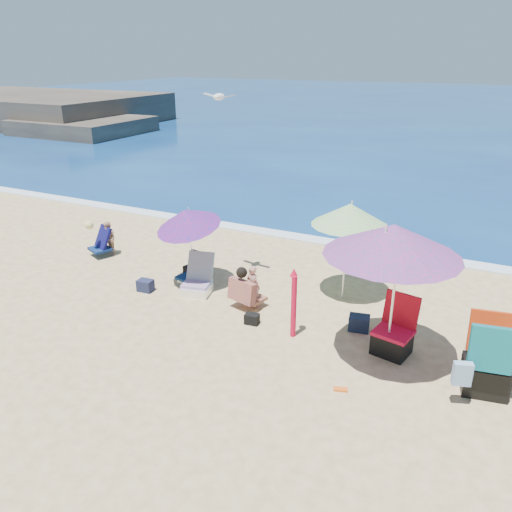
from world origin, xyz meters
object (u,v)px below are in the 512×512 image
at_px(umbrella_striped, 350,215).
at_px(seagull, 219,97).
at_px(person_left, 106,238).
at_px(camp_chair_right, 486,366).
at_px(person_center, 248,288).
at_px(umbrella_blue, 187,218).
at_px(camp_chair_left, 393,337).
at_px(umbrella_turquoise, 393,240).
at_px(chair_rainbow, 198,283).
at_px(furled_umbrella, 294,300).
at_px(chair_navy, 193,275).

height_order(umbrella_striped, seagull, seagull).
bearing_deg(person_left, seagull, 0.11).
height_order(camp_chair_right, person_center, camp_chair_right).
bearing_deg(umbrella_blue, camp_chair_left, -9.26).
relative_size(umbrella_turquoise, umbrella_striped, 1.35).
distance_m(chair_rainbow, person_center, 1.28).
xyz_separation_m(furled_umbrella, person_center, (-1.16, 0.58, -0.27)).
bearing_deg(chair_navy, furled_umbrella, -21.26).
relative_size(umbrella_striped, seagull, 2.59).
bearing_deg(furled_umbrella, person_center, 153.52).
relative_size(chair_navy, person_left, 0.77).
height_order(umbrella_turquoise, seagull, seagull).
distance_m(chair_rainbow, seagull, 3.69).
bearing_deg(umbrella_striped, chair_navy, -164.58).
height_order(furled_umbrella, chair_navy, furled_umbrella).
distance_m(chair_navy, chair_rainbow, 0.46).
bearing_deg(seagull, chair_navy, -136.00).
bearing_deg(person_center, camp_chair_left, -7.30).
height_order(furled_umbrella, camp_chair_right, furled_umbrella).
xyz_separation_m(furled_umbrella, camp_chair_right, (3.07, -0.22, -0.27)).
relative_size(umbrella_turquoise, umbrella_blue, 1.46).
bearing_deg(umbrella_turquoise, person_left, 167.03).
relative_size(umbrella_blue, furled_umbrella, 1.44).
xyz_separation_m(furled_umbrella, camp_chair_left, (1.67, 0.21, -0.39)).
distance_m(chair_navy, person_left, 2.82).
xyz_separation_m(umbrella_striped, person_center, (-1.50, -1.34, -1.30)).
bearing_deg(person_center, chair_navy, 162.81).
bearing_deg(umbrella_striped, furled_umbrella, -100.18).
xyz_separation_m(umbrella_blue, chair_rainbow, (0.31, -0.19, -1.28)).
xyz_separation_m(camp_chair_left, person_left, (-7.18, 1.32, 0.12)).
bearing_deg(seagull, camp_chair_right, -18.28).
xyz_separation_m(camp_chair_left, seagull, (-3.92, 1.32, 3.51)).
bearing_deg(person_left, umbrella_blue, -12.19).
height_order(chair_rainbow, person_left, person_left).
bearing_deg(camp_chair_left, umbrella_striped, 127.87).
relative_size(umbrella_turquoise, seagull, 3.51).
relative_size(chair_navy, person_center, 0.81).
bearing_deg(umbrella_striped, person_left, -176.25).
bearing_deg(umbrella_striped, umbrella_turquoise, -59.03).
bearing_deg(person_left, camp_chair_left, -10.41).
bearing_deg(camp_chair_left, person_center, 172.70).
bearing_deg(umbrella_turquoise, umbrella_blue, 166.53).
bearing_deg(chair_navy, camp_chair_left, -10.94).
bearing_deg(umbrella_turquoise, umbrella_striped, 120.97).
distance_m(umbrella_blue, seagull, 2.44).
relative_size(camp_chair_left, camp_chair_right, 0.84).
bearing_deg(umbrella_blue, camp_chair_right, -11.21).
bearing_deg(furled_umbrella, camp_chair_left, 7.33).
relative_size(camp_chair_left, person_left, 1.09).
bearing_deg(umbrella_striped, camp_chair_left, -52.13).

